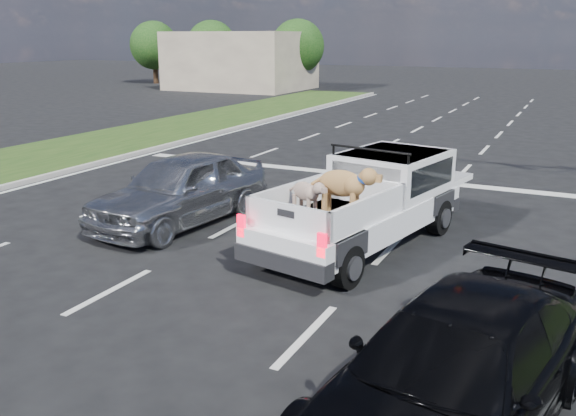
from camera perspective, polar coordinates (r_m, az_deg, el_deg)
name	(u,v)px	position (r m, az deg, el deg)	size (l,w,h in m)	color
ground	(200,312)	(9.37, -8.22, -9.58)	(160.00, 160.00, 0.00)	black
road_markings	(351,206)	(14.91, 5.88, 0.17)	(17.75, 60.00, 0.01)	silver
grass_median_left	(0,167)	(21.22, -25.37, 3.50)	(5.00, 60.00, 0.10)	#1D3F13
curb_left	(57,173)	(19.40, -20.77, 3.04)	(0.15, 60.00, 0.14)	#A9A39B
building_left	(241,61)	(49.67, -4.40, 13.58)	(10.00, 8.00, 4.40)	#C7B698
tree_far_a	(154,45)	(56.89, -12.43, 14.63)	(4.20, 4.20, 5.40)	#332114
tree_far_b	(212,46)	(53.43, -7.16, 14.82)	(4.20, 4.20, 5.40)	#332114
tree_far_c	(298,46)	(49.57, 0.92, 14.88)	(4.20, 4.20, 5.40)	#332114
pickup_truck	(367,201)	(11.96, 7.43, 0.67)	(2.87, 5.44, 1.94)	black
silver_sedan	(181,189)	(13.55, -10.01, 1.80)	(1.84, 4.57, 1.56)	#A6A8AD
black_coupe	(455,372)	(6.64, 15.40, -14.59)	(1.92, 4.73, 1.37)	black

